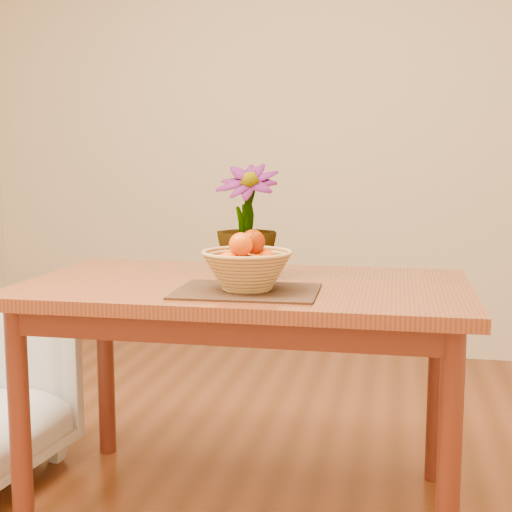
# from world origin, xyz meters

# --- Properties ---
(wall_back) EXTENTS (4.00, 0.02, 2.70)m
(wall_back) POSITION_xyz_m (0.00, 2.25, 1.35)
(wall_back) COLOR beige
(wall_back) RESTS_ON floor
(table) EXTENTS (1.40, 0.80, 0.75)m
(table) POSITION_xyz_m (0.00, 0.30, 0.66)
(table) COLOR brown
(table) RESTS_ON floor
(placemat) EXTENTS (0.42, 0.32, 0.01)m
(placemat) POSITION_xyz_m (0.04, 0.13, 0.75)
(placemat) COLOR #3E2416
(placemat) RESTS_ON table
(wicker_basket) EXTENTS (0.27, 0.27, 0.11)m
(wicker_basket) POSITION_xyz_m (0.04, 0.13, 0.81)
(wicker_basket) COLOR #AA8047
(wicker_basket) RESTS_ON placemat
(orange_pile) EXTENTS (0.16, 0.16, 0.13)m
(orange_pile) POSITION_xyz_m (0.04, 0.14, 0.86)
(orange_pile) COLOR #F26403
(orange_pile) RESTS_ON wicker_basket
(potted_plant) EXTENTS (0.22, 0.22, 0.37)m
(potted_plant) POSITION_xyz_m (-0.02, 0.40, 0.94)
(potted_plant) COLOR #194614
(potted_plant) RESTS_ON table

